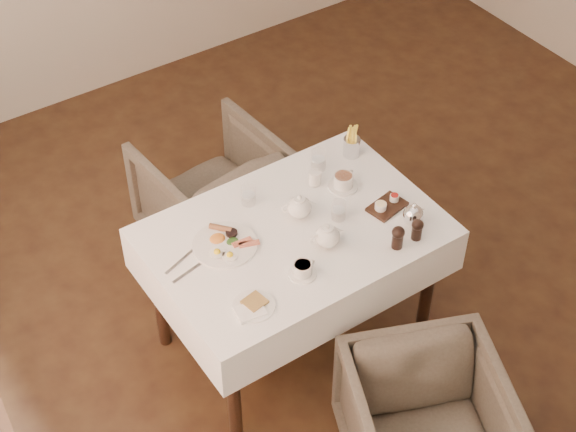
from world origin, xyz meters
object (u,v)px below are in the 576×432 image
Objects in this scene: armchair_near at (425,425)px; table at (294,249)px; breakfast_plate at (225,243)px; armchair_far at (215,193)px; teapot_centre at (299,206)px.

table is at bearing 116.43° from armchair_near.
breakfast_plate reaches higher than table.
breakfast_plate is at bearing 132.68° from armchair_near.
armchair_near is 0.94× the size of armchair_far.
armchair_near is 2.30× the size of breakfast_plate.
armchair_far is at bearing 112.44° from armchair_near.
armchair_far is (-0.00, 1.73, 0.02)m from armchair_near.
table is 0.91m from armchair_far.
table is 8.40× the size of teapot_centre.
table is 4.48× the size of breakfast_plate.
breakfast_plate reaches higher than armchair_far.
teapot_centre is (0.37, -0.03, 0.05)m from breakfast_plate.
armchair_far is at bearing 49.01° from breakfast_plate.
armchair_far is 2.45× the size of breakfast_plate.
breakfast_plate reaches higher than armchair_near.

